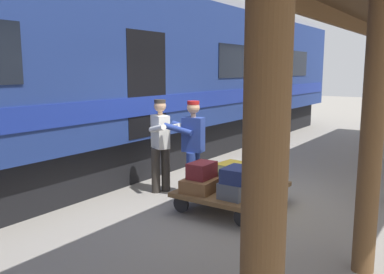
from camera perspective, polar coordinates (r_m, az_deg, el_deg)
ground_plane at (r=7.01m, az=8.12°, el=-9.28°), size 60.00×60.00×0.00m
train_car at (r=8.92m, az=-13.63°, el=8.02°), size 3.02×21.83×4.00m
luggage_cart at (r=6.76m, az=5.68°, el=-7.33°), size 1.36×1.71×0.34m
suitcase_teal_softside at (r=7.00m, az=9.78°, el=-5.53°), size 0.52×0.65×0.21m
suitcase_yellow_case at (r=7.26m, az=5.39°, el=-4.66°), size 0.43×0.56×0.27m
suitcase_brown_leather at (r=6.48m, az=1.30°, el=-6.66°), size 0.52×0.65×0.20m
suitcase_slate_roller at (r=6.18m, az=6.08°, el=-7.32°), size 0.38×0.49×0.24m
suitcase_red_plastic at (r=6.58m, az=8.05°, el=-6.32°), size 0.42×0.49×0.24m
suitcase_olive_duffel at (r=6.86m, az=3.47°, el=-5.48°), size 0.52×0.50×0.27m
suitcase_maroon_trunk at (r=6.46m, az=1.38°, el=-4.66°), size 0.33×0.46×0.25m
suitcase_navy_fabric at (r=6.12m, az=6.34°, el=-5.25°), size 0.38×0.51×0.22m
porter_in_overalls at (r=7.11m, az=0.03°, el=-1.19°), size 0.71×0.51×1.70m
porter_by_door at (r=7.43m, az=-4.36°, el=-0.77°), size 0.74×0.61×1.70m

